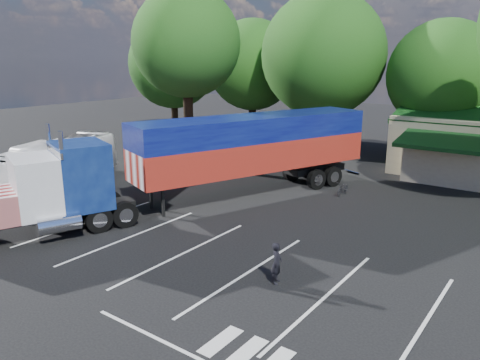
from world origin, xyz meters
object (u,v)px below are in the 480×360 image
Objects in this scene: semi_truck at (208,154)px; tour_bus at (55,165)px; woman at (277,263)px; bicycle at (343,188)px.

semi_truck reaches higher than tour_bus.
tour_bus is at bearing 60.51° from woman.
tour_bus is (-15.00, -9.09, 1.08)m from bicycle.
woman is 12.13m from bicycle.
tour_bus is (-9.57, -3.20, -1.28)m from semi_truck.
bicycle is (-2.70, 11.82, -0.37)m from woman.
bicycle is at bearing 9.93° from tour_bus.
woman reaches higher than bicycle.
tour_bus is (-17.70, 2.73, 0.71)m from woman.
woman is at bearing -30.05° from tour_bus.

